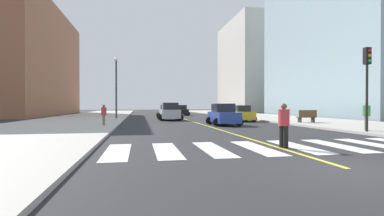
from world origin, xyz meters
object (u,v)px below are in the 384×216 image
car_silver_nearest (170,112)px  pedestrian_walking_west (104,114)px  car_yellow_fifth (242,114)px  pedestrian_waiting_east (366,115)px  street_lamp (116,83)px  pedestrian_crossing (284,123)px  car_black_second (182,111)px  car_green_fourth (166,112)px  park_bench (307,116)px  traffic_light_near_corner (367,73)px  car_blue_third (223,115)px

car_silver_nearest → pedestrian_walking_west: (-6.16, -9.44, 0.10)m
car_yellow_fifth → pedestrian_waiting_east: (3.04, -13.64, 0.33)m
street_lamp → pedestrian_crossing: bearing=-71.1°
car_silver_nearest → car_black_second: car_silver_nearest is taller
car_green_fourth → park_bench: car_green_fourth is taller
car_green_fourth → traffic_light_near_corner: 27.50m
car_silver_nearest → car_green_fourth: 7.73m
pedestrian_walking_west → pedestrian_crossing: bearing=-148.7°
park_bench → pedestrian_walking_west: pedestrian_walking_west is taller
car_black_second → pedestrian_waiting_east: 33.22m
pedestrian_crossing → pedestrian_waiting_east: size_ratio=1.00×
pedestrian_waiting_east → traffic_light_near_corner: bearing=178.8°
traffic_light_near_corner → pedestrian_walking_west: bearing=-27.9°
traffic_light_near_corner → pedestrian_waiting_east: bearing=-130.3°
car_green_fourth → pedestrian_waiting_east: size_ratio=2.24×
car_green_fourth → street_lamp: bearing=-141.3°
traffic_light_near_corner → pedestrian_crossing: 8.98m
traffic_light_near_corner → pedestrian_walking_west: size_ratio=3.08×
car_blue_third → pedestrian_walking_west: bearing=3.9°
traffic_light_near_corner → park_bench: 9.62m
car_yellow_fifth → pedestrian_waiting_east: size_ratio=2.17×
car_blue_third → car_yellow_fifth: size_ratio=1.08×
pedestrian_crossing → street_lamp: (-8.41, 24.54, 3.45)m
traffic_light_near_corner → park_bench: traffic_light_near_corner is taller
pedestrian_crossing → pedestrian_waiting_east: bearing=-85.2°
street_lamp → traffic_light_near_corner: bearing=-52.0°
car_black_second → park_bench: car_black_second is taller
car_silver_nearest → car_yellow_fifth: 8.20m
pedestrian_waiting_east → street_lamp: street_lamp is taller
pedestrian_waiting_east → car_blue_third: bearing=78.1°
car_silver_nearest → pedestrian_walking_west: car_silver_nearest is taller
car_green_fourth → traffic_light_near_corner: (9.57, -25.63, 2.80)m
car_blue_third → pedestrian_waiting_east: pedestrian_waiting_east is taller
park_bench → street_lamp: (-17.78, 11.47, 3.75)m
car_yellow_fifth → traffic_light_near_corner: size_ratio=0.78×
car_black_second → traffic_light_near_corner: traffic_light_near_corner is taller
park_bench → pedestrian_waiting_east: (-1.18, -8.22, 0.44)m
car_black_second → traffic_light_near_corner: (6.16, -33.27, 2.81)m
car_silver_nearest → pedestrian_waiting_east: bearing=-58.4°
car_silver_nearest → pedestrian_walking_west: size_ratio=2.78×
street_lamp → car_green_fourth: bearing=39.1°
pedestrian_walking_west → street_lamp: size_ratio=0.22×
car_green_fourth → street_lamp: (-6.38, -5.19, 3.61)m
car_blue_third → car_black_second: bearing=-89.1°
car_silver_nearest → car_yellow_fifth: car_silver_nearest is taller
car_silver_nearest → pedestrian_walking_west: 11.27m
car_silver_nearest → car_blue_third: (3.73, -8.88, -0.07)m
car_yellow_fifth → street_lamp: size_ratio=0.53×
car_silver_nearest → car_green_fourth: (0.24, 7.72, -0.11)m
pedestrian_crossing → car_green_fourth: bearing=-22.0°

